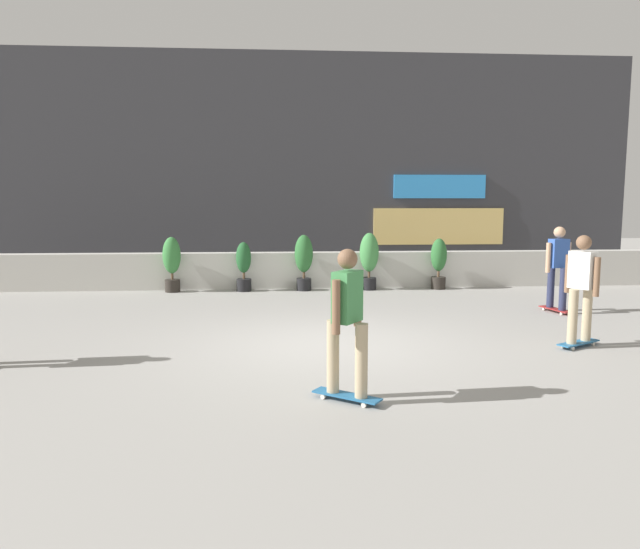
# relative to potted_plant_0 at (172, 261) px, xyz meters

# --- Properties ---
(ground_plane) EXTENTS (48.00, 48.00, 0.00)m
(ground_plane) POSITION_rel_potted_plant_0_xyz_m (3.27, -5.55, -0.74)
(ground_plane) COLOR #9E9B96
(planter_wall) EXTENTS (18.00, 0.40, 0.90)m
(planter_wall) POSITION_rel_potted_plant_0_xyz_m (3.27, 0.45, -0.29)
(planter_wall) COLOR beige
(planter_wall) RESTS_ON ground
(building_backdrop) EXTENTS (20.00, 2.08, 6.50)m
(building_backdrop) POSITION_rel_potted_plant_0_xyz_m (3.28, 4.45, 2.50)
(building_backdrop) COLOR #38383D
(building_backdrop) RESTS_ON ground
(potted_plant_0) EXTENTS (0.43, 0.43, 1.33)m
(potted_plant_0) POSITION_rel_potted_plant_0_xyz_m (0.00, 0.00, 0.00)
(potted_plant_0) COLOR #2D2823
(potted_plant_0) RESTS_ON ground
(potted_plant_1) EXTENTS (0.36, 0.36, 1.19)m
(potted_plant_1) POSITION_rel_potted_plant_0_xyz_m (1.71, 0.00, -0.11)
(potted_plant_1) COLOR black
(potted_plant_1) RESTS_ON ground
(potted_plant_2) EXTENTS (0.45, 0.45, 1.36)m
(potted_plant_2) POSITION_rel_potted_plant_0_xyz_m (3.18, 0.00, 0.03)
(potted_plant_2) COLOR black
(potted_plant_2) RESTS_ON ground
(potted_plant_3) EXTENTS (0.47, 0.47, 1.40)m
(potted_plant_3) POSITION_rel_potted_plant_0_xyz_m (4.78, 0.00, 0.06)
(potted_plant_3) COLOR black
(potted_plant_3) RESTS_ON ground
(potted_plant_4) EXTENTS (0.40, 0.40, 1.26)m
(potted_plant_4) POSITION_rel_potted_plant_0_xyz_m (6.53, 0.00, -0.06)
(potted_plant_4) COLOR #2D2823
(potted_plant_4) RESTS_ON ground
(skater_far_left) EXTENTS (0.55, 0.82, 1.70)m
(skater_far_left) POSITION_rel_potted_plant_0_xyz_m (8.01, -3.26, 0.20)
(skater_far_left) COLOR maroon
(skater_far_left) RESTS_ON ground
(skater_mid_plaza) EXTENTS (0.76, 0.64, 1.70)m
(skater_mid_plaza) POSITION_rel_potted_plant_0_xyz_m (3.27, -8.17, 0.20)
(skater_mid_plaza) COLOR #266699
(skater_mid_plaza) RESTS_ON ground
(skater_far_right) EXTENTS (0.80, 0.57, 1.70)m
(skater_far_right) POSITION_rel_potted_plant_0_xyz_m (7.06, -5.98, 0.20)
(skater_far_right) COLOR #266699
(skater_far_right) RESTS_ON ground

